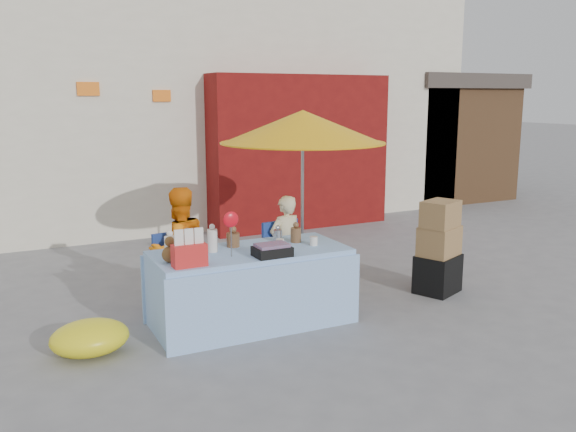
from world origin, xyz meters
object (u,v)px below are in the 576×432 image
chair_right (291,275)px  vendor_orange (179,250)px  market_table (250,286)px  vendor_beige (285,245)px  chair_left (184,291)px  umbrella (303,128)px  box_stack (439,251)px

chair_right → vendor_orange: (-1.25, 0.13, 0.41)m
market_table → vendor_beige: size_ratio=1.73×
market_table → chair_left: bearing=133.8°
vendor_orange → umbrella: size_ratio=0.63×
vendor_orange → box_stack: vendor_orange is taller
market_table → box_stack: size_ratio=1.83×
market_table → umbrella: umbrella is taller
vendor_beige → umbrella: 1.36m
chair_left → vendor_beige: (1.25, 0.13, 0.32)m
vendor_orange → vendor_beige: bearing=170.7°
vendor_orange → box_stack: bearing=155.5°
chair_left → chair_right: 1.25m
vendor_orange → umbrella: umbrella is taller
market_table → vendor_beige: bearing=43.9°
box_stack → market_table: bearing=177.9°
umbrella → box_stack: 2.11m
market_table → chair_left: (-0.51, 0.55, -0.13)m
vendor_orange → umbrella: bearing=176.3°
market_table → vendor_orange: (-0.51, 0.69, 0.27)m
chair_right → box_stack: size_ratio=0.78×
vendor_orange → chair_left: bearing=79.6°
chair_left → vendor_beige: vendor_beige is taller
umbrella → vendor_orange: bearing=-174.5°
vendor_orange → market_table: bearing=117.1°
chair_left → umbrella: (1.55, 0.28, 1.64)m
umbrella → vendor_beige: bearing=-153.4°
chair_right → vendor_beige: size_ratio=0.74×
chair_left → vendor_orange: size_ratio=0.64×
chair_left → umbrella: 2.27m
box_stack → umbrella: bearing=144.4°
chair_right → vendor_beige: vendor_beige is taller
chair_left → chair_right: bearing=-9.3°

